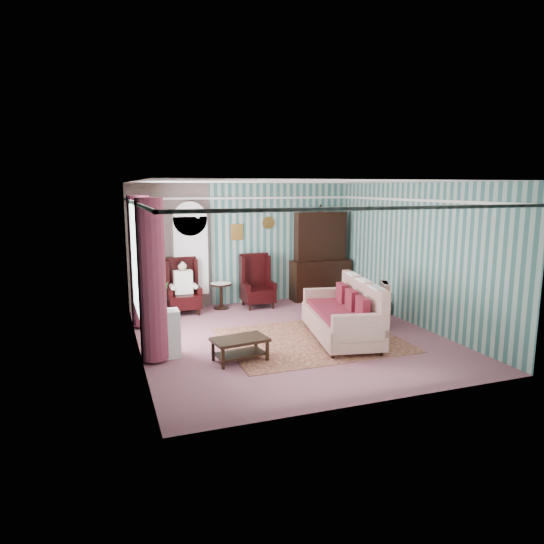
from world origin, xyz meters
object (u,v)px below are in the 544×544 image
object	(u,v)px
round_side_table	(221,296)
nest_table	(378,303)
seated_woman	(183,288)
floral_armchair	(370,304)
sofa	(341,313)
plant_stand	(163,334)
coffee_table	(240,349)
dresser_hutch	(321,253)
bookcase	(191,261)
wingback_left	(183,286)
wingback_right	(258,281)

from	to	relation	value
round_side_table	nest_table	bearing A→B (deg)	-28.20
seated_woman	floral_armchair	bearing A→B (deg)	-33.16
sofa	nest_table	bearing A→B (deg)	-39.94
plant_stand	coffee_table	size ratio (longest dim) A/B	0.91
round_side_table	floral_armchair	xyz separation A→B (m)	(2.54, -2.40, 0.16)
sofa	floral_armchair	bearing A→B (deg)	-47.17
seated_woman	round_side_table	world-z (taller)	seated_woman
dresser_hutch	plant_stand	distance (m)	5.31
bookcase	plant_stand	world-z (taller)	bookcase
wingback_left	sofa	xyz separation A→B (m)	(2.44, -2.87, -0.12)
wingback_right	floral_armchair	size ratio (longest dim) A/B	1.36
wingback_left	floral_armchair	size ratio (longest dim) A/B	1.36
dresser_hutch	floral_armchair	world-z (taller)	dresser_hutch
nest_table	round_side_table	bearing A→B (deg)	151.80
plant_stand	seated_woman	bearing A→B (deg)	73.78
wingback_left	bookcase	bearing A→B (deg)	57.34
nest_table	plant_stand	bearing A→B (deg)	-166.16
sofa	coffee_table	xyz separation A→B (m)	(-2.08, -0.47, -0.31)
round_side_table	bookcase	bearing A→B (deg)	159.73
bookcase	nest_table	bearing A→B (deg)	-26.92
dresser_hutch	plant_stand	size ratio (longest dim) A/B	2.95
wingback_right	plant_stand	distance (m)	3.76
dresser_hutch	seated_woman	bearing A→B (deg)	-175.59
wingback_right	wingback_left	bearing A→B (deg)	180.00
wingback_left	nest_table	size ratio (longest dim) A/B	2.31
wingback_right	seated_woman	world-z (taller)	wingback_right
wingback_left	sofa	distance (m)	3.77
dresser_hutch	nest_table	xyz separation A→B (m)	(0.57, -1.82, -0.91)
wingback_right	round_side_table	world-z (taller)	wingback_right
wingback_left	wingback_right	size ratio (longest dim) A/B	1.00
wingback_left	floral_armchair	distance (m)	4.12
dresser_hutch	seated_woman	world-z (taller)	dresser_hutch
dresser_hutch	nest_table	distance (m)	2.11
wingback_left	floral_armchair	xyz separation A→B (m)	(3.44, -2.25, -0.16)
bookcase	coffee_table	distance (m)	3.85
bookcase	sofa	size ratio (longest dim) A/B	0.99
wingback_right	plant_stand	bearing A→B (deg)	-132.84
wingback_left	round_side_table	distance (m)	0.97
seated_woman	coffee_table	bearing A→B (deg)	-83.80
dresser_hutch	wingback_right	size ratio (longest dim) A/B	1.89
bookcase	plant_stand	xyz separation A→B (m)	(-1.05, -3.14, -0.72)
wingback_right	sofa	xyz separation A→B (m)	(0.69, -2.87, -0.12)
coffee_table	wingback_right	bearing A→B (deg)	67.46
bookcase	wingback_right	distance (m)	1.63
wingback_left	nest_table	distance (m)	4.37
wingback_right	nest_table	bearing A→B (deg)	-33.75
plant_stand	dresser_hutch	bearing A→B (deg)	35.08
wingback_left	round_side_table	size ratio (longest dim) A/B	2.08
dresser_hutch	plant_stand	bearing A→B (deg)	-144.92
round_side_table	wingback_right	bearing A→B (deg)	-10.01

